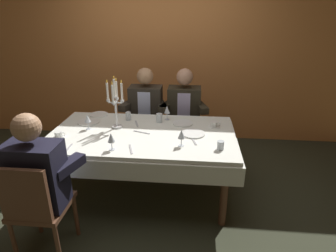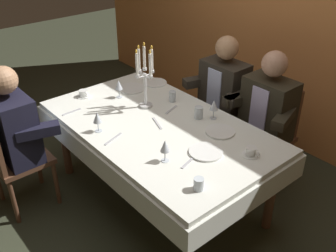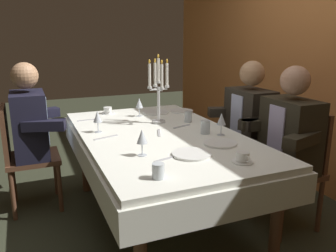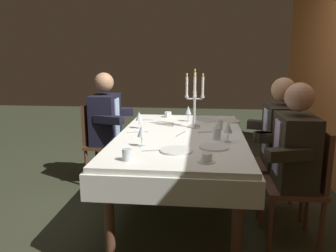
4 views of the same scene
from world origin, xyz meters
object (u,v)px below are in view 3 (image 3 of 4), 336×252
at_px(candelabra, 158,91).
at_px(coffee_cup_0, 108,111).
at_px(dining_table, 159,148).
at_px(coffee_cup_1, 243,158).
at_px(wine_glass_2, 221,120).
at_px(dinner_plate_2, 192,154).
at_px(wine_glass_1, 98,117).
at_px(water_tumbler_1, 205,127).
at_px(seated_diner_1, 250,120).
at_px(wine_glass_3, 139,104).
at_px(dinner_plate_0, 182,111).
at_px(water_tumbler_2, 188,117).
at_px(dinner_plate_3, 156,112).
at_px(wine_glass_0, 142,137).
at_px(seated_diner_2, 291,135).
at_px(dinner_plate_1, 220,143).
at_px(seated_diner_0, 29,124).
at_px(water_tumbler_0, 158,171).

distance_m(candelabra, coffee_cup_0, 0.64).
height_order(dining_table, coffee_cup_1, coffee_cup_1).
relative_size(dining_table, wine_glass_2, 11.83).
relative_size(dinner_plate_2, wine_glass_1, 1.46).
bearing_deg(water_tumbler_1, seated_diner_1, 113.36).
height_order(dining_table, seated_diner_1, seated_diner_1).
relative_size(wine_glass_3, water_tumbler_1, 1.65).
relative_size(dinner_plate_0, water_tumbler_2, 2.33).
bearing_deg(dinner_plate_0, water_tumbler_1, -11.85).
distance_m(wine_glass_2, seated_diner_1, 0.60).
height_order(candelabra, coffee_cup_0, candelabra).
bearing_deg(dinner_plate_3, dining_table, -18.64).
bearing_deg(wine_glass_0, dining_table, 146.81).
bearing_deg(water_tumbler_2, wine_glass_0, -43.98).
bearing_deg(wine_glass_1, candelabra, 99.83).
height_order(seated_diner_1, seated_diner_2, same).
relative_size(wine_glass_1, wine_glass_3, 1.00).
distance_m(dinner_plate_0, dinner_plate_3, 0.25).
bearing_deg(dining_table, dinner_plate_2, 0.58).
height_order(coffee_cup_0, coffee_cup_1, same).
bearing_deg(dining_table, coffee_cup_1, 16.45).
xyz_separation_m(dinner_plate_1, coffee_cup_0, (-1.21, -0.48, 0.02)).
bearing_deg(dinner_plate_3, dinner_plate_0, 81.01).
bearing_deg(wine_glass_0, seated_diner_2, 91.11).
distance_m(dinner_plate_2, seated_diner_0, 1.50).
distance_m(wine_glass_0, coffee_cup_1, 0.60).
distance_m(dining_table, wine_glass_2, 0.51).
relative_size(wine_glass_3, water_tumbler_2, 1.76).
relative_size(water_tumbler_1, coffee_cup_1, 0.75).
bearing_deg(wine_glass_0, coffee_cup_0, 176.47).
bearing_deg(wine_glass_3, wine_glass_2, 23.87).
distance_m(dinner_plate_0, dinner_plate_2, 1.23).
xyz_separation_m(dinner_plate_1, dinner_plate_3, (-1.06, -0.06, 0.00)).
bearing_deg(seated_diner_2, dinner_plate_1, -89.10).
relative_size(candelabra, wine_glass_2, 3.42).
bearing_deg(seated_diner_1, dinner_plate_1, -49.66).
height_order(seated_diner_0, seated_diner_2, same).
height_order(wine_glass_3, water_tumbler_0, wine_glass_3).
relative_size(coffee_cup_1, seated_diner_2, 0.11).
bearing_deg(dinner_plate_3, dinner_plate_1, 3.24).
relative_size(dinner_plate_0, dinner_plate_3, 0.88).
distance_m(dinner_plate_3, water_tumbler_0, 1.52).
bearing_deg(coffee_cup_0, dinner_plate_2, 8.68).
height_order(wine_glass_1, seated_diner_0, seated_diner_0).
height_order(dinner_plate_1, dinner_plate_2, same).
distance_m(dinner_plate_0, coffee_cup_0, 0.69).
height_order(candelabra, seated_diner_0, candelabra).
xyz_separation_m(dining_table, water_tumbler_1, (0.14, 0.31, 0.17)).
bearing_deg(candelabra, seated_diner_1, 76.60).
xyz_separation_m(candelabra, seated_diner_2, (0.69, 0.78, -0.27)).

